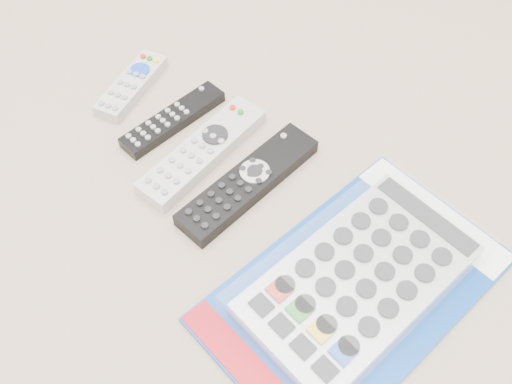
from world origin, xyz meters
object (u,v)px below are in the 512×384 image
Objects in this scene: jumbo_remote_packaged at (359,278)px; remote_small_grey at (132,85)px; remote_silver_dvd at (203,151)px; remote_large_black at (248,182)px; remote_slim_black at (173,119)px.

remote_small_grey is at bearing -179.50° from jumbo_remote_packaged.
remote_silver_dvd is at bearing -178.38° from jumbo_remote_packaged.
remote_small_grey is at bearing 169.86° from remote_silver_dvd.
remote_large_black is at bearing -20.93° from remote_small_grey.
remote_slim_black is (0.10, -0.01, -0.00)m from remote_small_grey.
jumbo_remote_packaged reaches higher than remote_large_black.
remote_silver_dvd reaches higher than remote_small_grey.
remote_silver_dvd reaches higher than remote_slim_black.
remote_small_grey reaches higher than remote_slim_black.
jumbo_remote_packaged is at bearing -4.78° from remote_large_black.
remote_slim_black is at bearing -20.40° from remote_small_grey.
remote_small_grey is 0.10m from remote_slim_black.
remote_slim_black is 0.81× the size of remote_silver_dvd.
jumbo_remote_packaged is at bearing -2.28° from remote_slim_black.
remote_small_grey is 0.26m from remote_large_black.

